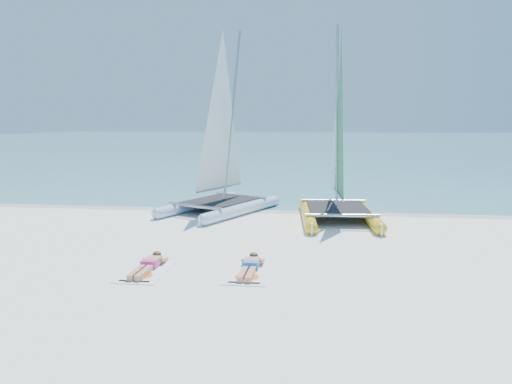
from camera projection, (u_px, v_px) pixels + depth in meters
The scene contains 9 objects.
ground at pixel (258, 245), 14.24m from camera, with size 140.00×140.00×0.00m, color white.
sea at pixel (311, 142), 76.03m from camera, with size 140.00×115.00×0.01m, color #6BB0B3.
wet_sand_strip at pixel (276, 210), 19.64m from camera, with size 140.00×1.40×0.01m, color beige.
catamaran_blue at pixel (221, 156), 19.05m from camera, with size 4.50×5.85×7.20m.
catamaran_yellow at pixel (337, 155), 17.95m from camera, with size 2.95×5.76×7.22m.
towel_a at pixel (146, 271), 11.72m from camera, with size 1.00×1.85×0.02m, color white.
sunbather_a at pixel (149, 265), 11.90m from camera, with size 0.37×1.73×0.26m.
towel_b at pixel (249, 273), 11.62m from camera, with size 1.00×1.85×0.02m, color white.
sunbather_b at pixel (250, 266), 11.79m from camera, with size 0.37×1.73×0.26m.
Camera 1 is at (1.77, -13.76, 3.57)m, focal length 35.00 mm.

